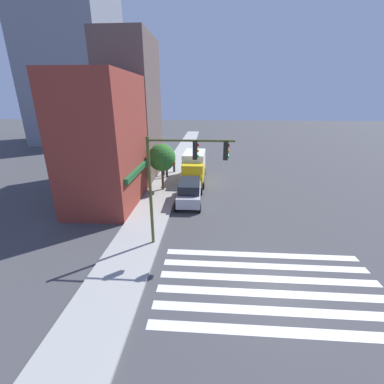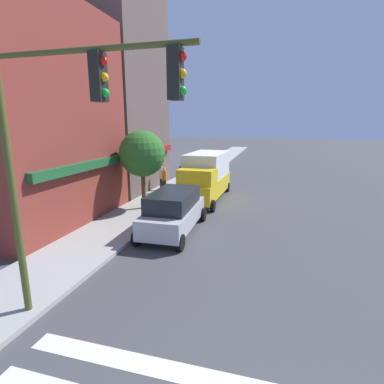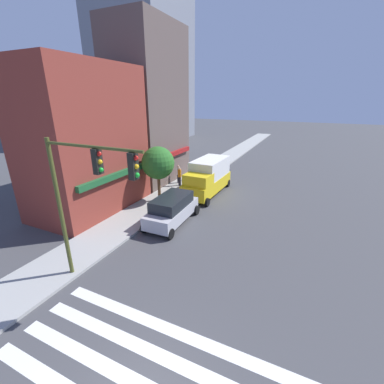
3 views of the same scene
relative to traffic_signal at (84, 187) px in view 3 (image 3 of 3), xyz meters
The scene contains 8 objects.
storefront_row 13.11m from the traffic_signal, 31.32° to the left, with size 16.06×5.30×14.49m.
traffic_signal is the anchor object (origin of this frame).
suv_silver 7.84m from the traffic_signal, ahead, with size 4.75×2.12×1.94m.
box_truck_yellow 13.72m from the traffic_signal, ahead, with size 6.26×2.42×3.04m.
pedestrian_orange_vest 14.68m from the traffic_signal, 12.45° to the left, with size 0.32×0.32×1.77m.
pedestrian_red_jacket 16.71m from the traffic_signal, ahead, with size 0.32×0.32×1.77m.
pedestrian_white_shirt 15.43m from the traffic_signal, 13.70° to the left, with size 0.32×0.32×1.77m.
street_tree 10.26m from the traffic_signal, 15.85° to the left, with size 2.58×2.58×4.44m.
Camera 3 is at (-3.54, -3.26, 8.06)m, focal length 24.00 mm.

